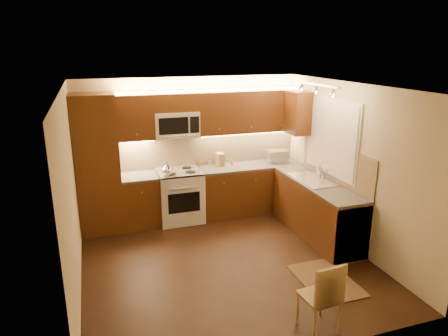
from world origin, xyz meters
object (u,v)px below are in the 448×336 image
object	(u,v)px
sink	(314,176)
dining_chair	(320,295)
kettle	(167,169)
soap_bottle	(320,170)
stove	(180,196)
toaster_oven	(276,156)
microwave	(176,124)
knife_block	(220,160)

from	to	relation	value
sink	dining_chair	xyz separation A→B (m)	(-1.21, -2.25, -0.55)
kettle	soap_bottle	distance (m)	2.60
stove	toaster_oven	xyz separation A→B (m)	(1.89, 0.07, 0.56)
microwave	soap_bottle	size ratio (longest dim) A/B	4.61
stove	knife_block	world-z (taller)	knife_block
dining_chair	knife_block	bearing A→B (deg)	84.99
toaster_oven	dining_chair	distance (m)	3.66
toaster_oven	knife_block	world-z (taller)	knife_block
toaster_oven	dining_chair	size ratio (longest dim) A/B	0.46
stove	sink	xyz separation A→B (m)	(2.00, -1.12, 0.52)
sink	kettle	bearing A→B (deg)	157.53
kettle	knife_block	world-z (taller)	knife_block
stove	toaster_oven	size ratio (longest dim) A/B	2.36
microwave	toaster_oven	size ratio (longest dim) A/B	1.95
soap_bottle	dining_chair	xyz separation A→B (m)	(-1.45, -2.46, -0.56)
knife_block	soap_bottle	world-z (taller)	knife_block
sink	knife_block	size ratio (longest dim) A/B	3.56
knife_block	toaster_oven	bearing A→B (deg)	-8.11
kettle	dining_chair	xyz separation A→B (m)	(1.04, -3.18, -0.61)
stove	kettle	size ratio (longest dim) A/B	4.26
kettle	toaster_oven	bearing A→B (deg)	-16.34
stove	sink	world-z (taller)	sink
microwave	stove	bearing A→B (deg)	-90.00
stove	microwave	size ratio (longest dim) A/B	1.21
kettle	dining_chair	distance (m)	3.40
microwave	sink	size ratio (longest dim) A/B	0.88
kettle	soap_bottle	world-z (taller)	kettle
sink	soap_bottle	world-z (taller)	soap_bottle
kettle	toaster_oven	xyz separation A→B (m)	(2.14, 0.26, -0.01)
sink	kettle	world-z (taller)	kettle
microwave	soap_bottle	distance (m)	2.58
microwave	toaster_oven	xyz separation A→B (m)	(1.89, -0.07, -0.70)
soap_bottle	kettle	bearing A→B (deg)	158.07
microwave	soap_bottle	bearing A→B (deg)	-25.17
stove	sink	size ratio (longest dim) A/B	1.07
kettle	knife_block	xyz separation A→B (m)	(1.05, 0.34, -0.01)
toaster_oven	knife_block	distance (m)	1.10
sink	soap_bottle	distance (m)	0.32
knife_block	soap_bottle	xyz separation A→B (m)	(1.44, -1.06, -0.04)
stove	dining_chair	bearing A→B (deg)	-76.77
sink	microwave	bearing A→B (deg)	147.79
kettle	sink	bearing A→B (deg)	-45.75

